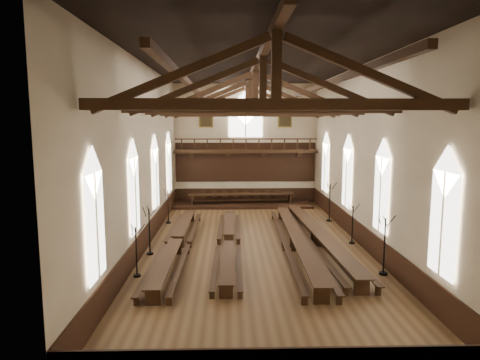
# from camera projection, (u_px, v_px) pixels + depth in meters

# --- Properties ---
(ground) EXTENTS (26.00, 26.00, 0.00)m
(ground) POSITION_uv_depth(u_px,v_px,m) (255.00, 246.00, 23.83)
(ground) COLOR brown
(ground) RESTS_ON ground
(room_walls) EXTENTS (26.00, 26.00, 26.00)m
(room_walls) POSITION_uv_depth(u_px,v_px,m) (255.00, 129.00, 22.94)
(room_walls) COLOR beige
(room_walls) RESTS_ON ground
(wainscot_band) EXTENTS (12.00, 26.00, 1.20)m
(wainscot_band) POSITION_uv_depth(u_px,v_px,m) (255.00, 235.00, 23.75)
(wainscot_band) COLOR black
(wainscot_band) RESTS_ON ground
(side_windows) EXTENTS (11.85, 19.80, 4.50)m
(side_windows) POSITION_uv_depth(u_px,v_px,m) (255.00, 179.00, 23.32)
(side_windows) COLOR white
(side_windows) RESTS_ON room_walls
(end_window) EXTENTS (2.80, 0.12, 3.80)m
(end_window) POSITION_uv_depth(u_px,v_px,m) (246.00, 117.00, 35.61)
(end_window) COLOR white
(end_window) RESTS_ON room_walls
(minstrels_gallery) EXTENTS (11.80, 1.24, 3.70)m
(minstrels_gallery) POSITION_uv_depth(u_px,v_px,m) (246.00, 157.00, 35.83)
(minstrels_gallery) COLOR #321A0F
(minstrels_gallery) RESTS_ON room_walls
(portraits) EXTENTS (7.75, 0.09, 1.45)m
(portraits) POSITION_uv_depth(u_px,v_px,m) (246.00, 119.00, 35.63)
(portraits) COLOR brown
(portraits) RESTS_ON room_walls
(roof_trusses) EXTENTS (11.70, 25.70, 2.80)m
(roof_trusses) POSITION_uv_depth(u_px,v_px,m) (255.00, 96.00, 22.70)
(roof_trusses) COLOR #321A0F
(roof_trusses) RESTS_ON room_walls
(refectory_row_a) EXTENTS (1.59, 14.35, 0.74)m
(refectory_row_a) POSITION_uv_depth(u_px,v_px,m) (177.00, 241.00, 22.82)
(refectory_row_a) COLOR #321A0F
(refectory_row_a) RESTS_ON ground
(refectory_row_b) EXTENTS (1.43, 13.62, 0.66)m
(refectory_row_b) POSITION_uv_depth(u_px,v_px,m) (229.00, 241.00, 23.11)
(refectory_row_b) COLOR #321A0F
(refectory_row_b) RESTS_ON ground
(refectory_row_c) EXTENTS (1.78, 14.87, 0.80)m
(refectory_row_c) POSITION_uv_depth(u_px,v_px,m) (297.00, 239.00, 23.14)
(refectory_row_c) COLOR #321A0F
(refectory_row_c) RESTS_ON ground
(refectory_row_d) EXTENTS (1.92, 14.92, 0.80)m
(refectory_row_d) POSITION_uv_depth(u_px,v_px,m) (318.00, 235.00, 23.95)
(refectory_row_d) COLOR #321A0F
(refectory_row_d) RESTS_ON ground
(dais) EXTENTS (11.40, 3.04, 0.20)m
(dais) POSITION_uv_depth(u_px,v_px,m) (241.00, 204.00, 35.09)
(dais) COLOR black
(dais) RESTS_ON ground
(high_table) EXTENTS (8.71, 1.52, 0.81)m
(high_table) POSITION_uv_depth(u_px,v_px,m) (241.00, 195.00, 34.98)
(high_table) COLOR #321A0F
(high_table) RESTS_ON dais
(high_chairs) EXTENTS (6.75, 0.45, 0.92)m
(high_chairs) POSITION_uv_depth(u_px,v_px,m) (241.00, 196.00, 35.83)
(high_chairs) COLOR #321A0F
(high_chairs) RESTS_ON dais
(candelabrum_left_near) EXTENTS (0.69, 0.73, 2.41)m
(candelabrum_left_near) POSITION_uv_depth(u_px,v_px,m) (137.00, 261.00, 19.01)
(candelabrum_left_near) COLOR black
(candelabrum_left_near) RESTS_ON ground
(candelabrum_left_mid) EXTENTS (0.75, 0.77, 2.56)m
(candelabrum_left_mid) POSITION_uv_depth(u_px,v_px,m) (150.00, 240.00, 22.18)
(candelabrum_left_mid) COLOR black
(candelabrum_left_mid) RESTS_ON ground
(candelabrum_left_far) EXTENTS (0.69, 0.72, 2.39)m
(candelabrum_left_far) POSITION_uv_depth(u_px,v_px,m) (168.00, 213.00, 29.02)
(candelabrum_left_far) COLOR black
(candelabrum_left_far) RESTS_ON ground
(candelabrum_right_near) EXTENTS (0.79, 0.84, 2.76)m
(candelabrum_right_near) POSITION_uv_depth(u_px,v_px,m) (384.00, 257.00, 19.24)
(candelabrum_right_near) COLOR black
(candelabrum_right_near) RESTS_ON ground
(candelabrum_right_mid) EXTENTS (0.66, 0.71, 2.32)m
(candelabrum_right_mid) POSITION_uv_depth(u_px,v_px,m) (352.00, 231.00, 24.17)
(candelabrum_right_mid) COLOR black
(candelabrum_right_mid) RESTS_ON ground
(candelabrum_right_far) EXTENTS (0.77, 0.84, 2.76)m
(candelabrum_right_far) POSITION_uv_depth(u_px,v_px,m) (329.00, 209.00, 29.61)
(candelabrum_right_far) COLOR black
(candelabrum_right_far) RESTS_ON ground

